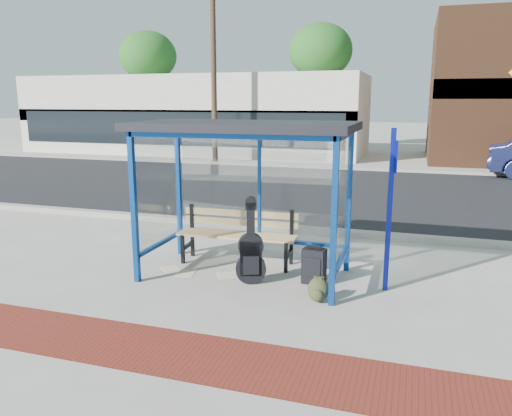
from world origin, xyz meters
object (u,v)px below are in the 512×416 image
(guitar_bag, at_px, (251,254))
(backpack, at_px, (318,290))
(bench, at_px, (238,232))
(suitcase, at_px, (314,266))

(guitar_bag, bearing_deg, backpack, -40.30)
(bench, height_order, backpack, bench)
(suitcase, bearing_deg, backpack, -67.19)
(guitar_bag, bearing_deg, bench, 99.83)
(bench, bearing_deg, guitar_bag, -61.91)
(guitar_bag, height_order, backpack, guitar_bag)
(suitcase, height_order, backpack, suitcase)
(backpack, bearing_deg, guitar_bag, 155.58)
(bench, distance_m, backpack, 2.11)
(guitar_bag, xyz_separation_m, backpack, (1.11, -0.39, -0.30))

